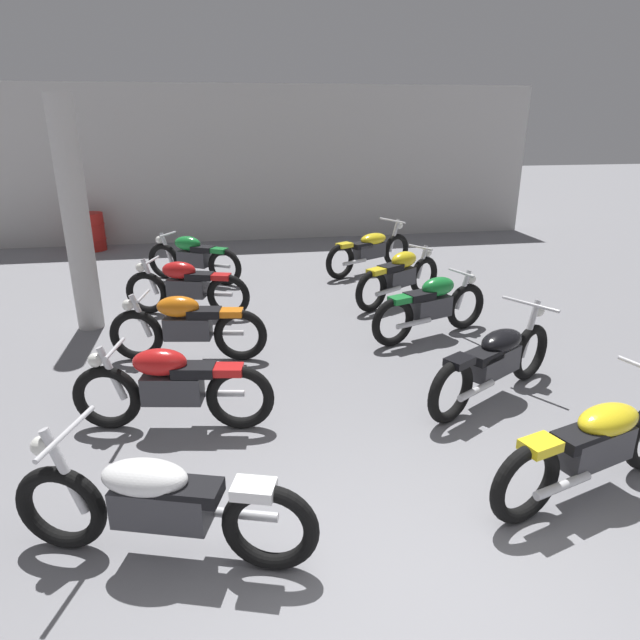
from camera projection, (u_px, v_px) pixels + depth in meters
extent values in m
plane|color=gray|center=(430.00, 616.00, 3.49)|extent=(60.00, 60.00, 0.00)
cube|color=#BCBAB7|center=(265.00, 164.00, 13.53)|extent=(13.31, 0.24, 3.60)
cylinder|color=#BCBAB7|center=(76.00, 218.00, 7.71)|extent=(0.36, 0.36, 3.20)
torus|color=black|center=(61.00, 508.00, 3.95)|extent=(0.67, 0.31, 0.67)
torus|color=black|center=(270.00, 528.00, 3.76)|extent=(0.67, 0.31, 0.67)
cylinder|color=silver|center=(65.00, 471.00, 3.83)|extent=(0.28, 0.15, 0.66)
cube|color=#38383D|center=(162.00, 506.00, 3.82)|extent=(0.70, 0.43, 0.28)
ellipsoid|color=white|center=(144.00, 477.00, 3.76)|extent=(0.67, 0.49, 0.22)
cube|color=black|center=(191.00, 491.00, 3.74)|extent=(0.45, 0.35, 0.10)
cube|color=white|center=(254.00, 489.00, 3.67)|extent=(0.33, 0.28, 0.08)
cylinder|color=silver|center=(66.00, 432.00, 3.72)|extent=(0.24, 0.66, 0.04)
sphere|color=white|center=(41.00, 446.00, 3.79)|extent=(0.14, 0.14, 0.14)
cylinder|color=silver|center=(239.00, 514.00, 3.92)|extent=(0.54, 0.24, 0.07)
torus|color=black|center=(107.00, 397.00, 5.49)|extent=(0.68, 0.23, 0.67)
torus|color=black|center=(240.00, 398.00, 5.48)|extent=(0.68, 0.23, 0.67)
cylinder|color=silver|center=(112.00, 373.00, 5.40)|extent=(0.25, 0.11, 0.56)
cube|color=#38383D|center=(173.00, 388.00, 5.45)|extent=(0.61, 0.34, 0.28)
ellipsoid|color=red|center=(160.00, 362.00, 5.36)|extent=(0.56, 0.37, 0.26)
cube|color=black|center=(194.00, 370.00, 5.38)|extent=(0.44, 0.31, 0.10)
cube|color=red|center=(228.00, 370.00, 5.38)|extent=(0.31, 0.25, 0.08)
cylinder|color=silver|center=(115.00, 348.00, 5.31)|extent=(0.12, 0.48, 0.04)
sphere|color=white|center=(95.00, 360.00, 5.35)|extent=(0.14, 0.14, 0.14)
cylinder|color=silver|center=(217.00, 393.00, 5.61)|extent=(0.55, 0.17, 0.07)
torus|color=black|center=(137.00, 335.00, 7.03)|extent=(0.68, 0.22, 0.67)
torus|color=black|center=(240.00, 335.00, 7.03)|extent=(0.68, 0.22, 0.67)
cylinder|color=silver|center=(141.00, 316.00, 6.94)|extent=(0.25, 0.11, 0.56)
cube|color=#38383D|center=(188.00, 328.00, 7.00)|extent=(0.60, 0.33, 0.28)
ellipsoid|color=orange|center=(178.00, 307.00, 6.90)|extent=(0.56, 0.36, 0.26)
cube|color=black|center=(204.00, 313.00, 6.93)|extent=(0.44, 0.30, 0.10)
cube|color=orange|center=(231.00, 313.00, 6.93)|extent=(0.31, 0.25, 0.08)
cylinder|color=silver|center=(143.00, 296.00, 6.85)|extent=(0.12, 0.48, 0.04)
sphere|color=white|center=(128.00, 305.00, 6.89)|extent=(0.14, 0.14, 0.14)
cylinder|color=silver|center=(222.00, 333.00, 7.16)|extent=(0.55, 0.16, 0.07)
torus|color=black|center=(147.00, 293.00, 8.71)|extent=(0.67, 0.30, 0.67)
torus|color=black|center=(228.00, 296.00, 8.55)|extent=(0.67, 0.30, 0.67)
cylinder|color=silver|center=(150.00, 277.00, 8.61)|extent=(0.25, 0.14, 0.56)
cube|color=#38383D|center=(187.00, 288.00, 8.60)|extent=(0.62, 0.40, 0.28)
ellipsoid|color=red|center=(179.00, 270.00, 8.51)|extent=(0.58, 0.42, 0.26)
cube|color=black|center=(200.00, 276.00, 8.50)|extent=(0.45, 0.35, 0.10)
cube|color=red|center=(221.00, 277.00, 8.46)|extent=(0.33, 0.27, 0.08)
cylinder|color=silver|center=(152.00, 260.00, 8.51)|extent=(0.18, 0.47, 0.04)
sphere|color=white|center=(140.00, 268.00, 8.58)|extent=(0.14, 0.14, 0.14)
cylinder|color=silver|center=(215.00, 294.00, 8.71)|extent=(0.55, 0.23, 0.07)
torus|color=black|center=(164.00, 261.00, 10.59)|extent=(0.63, 0.44, 0.67)
torus|color=black|center=(225.00, 267.00, 10.16)|extent=(0.63, 0.44, 0.67)
cylinder|color=silver|center=(166.00, 248.00, 10.48)|extent=(0.24, 0.18, 0.56)
cube|color=#38383D|center=(193.00, 259.00, 10.34)|extent=(0.61, 0.50, 0.28)
ellipsoid|color=#197F33|center=(187.00, 243.00, 10.28)|extent=(0.59, 0.51, 0.26)
cube|color=black|center=(203.00, 249.00, 10.20)|extent=(0.47, 0.41, 0.10)
cube|color=#197F33|center=(219.00, 250.00, 10.09)|extent=(0.34, 0.31, 0.08)
cylinder|color=silver|center=(168.00, 234.00, 10.37)|extent=(0.28, 0.43, 0.04)
sphere|color=white|center=(159.00, 240.00, 10.48)|extent=(0.14, 0.14, 0.14)
cylinder|color=silver|center=(216.00, 265.00, 10.37)|extent=(0.51, 0.34, 0.07)
torus|color=black|center=(525.00, 483.00, 4.21)|extent=(0.67, 0.30, 0.67)
cube|color=#38383D|center=(595.00, 446.00, 4.50)|extent=(0.70, 0.43, 0.28)
ellipsoid|color=yellow|center=(608.00, 419.00, 4.47)|extent=(0.67, 0.48, 0.22)
cube|color=black|center=(579.00, 438.00, 4.36)|extent=(0.45, 0.35, 0.10)
cube|color=yellow|center=(540.00, 445.00, 4.15)|extent=(0.33, 0.27, 0.08)
cylinder|color=silver|center=(563.00, 486.00, 4.22)|extent=(0.55, 0.23, 0.07)
torus|color=black|center=(530.00, 352.00, 6.53)|extent=(0.63, 0.44, 0.67)
torus|color=black|center=(451.00, 392.00, 5.61)|extent=(0.63, 0.44, 0.67)
cylinder|color=silver|center=(530.00, 329.00, 6.37)|extent=(0.27, 0.20, 0.66)
cube|color=#38383D|center=(494.00, 362.00, 6.03)|extent=(0.69, 0.54, 0.28)
ellipsoid|color=black|center=(502.00, 341.00, 6.02)|extent=(0.68, 0.58, 0.22)
cube|color=black|center=(484.00, 355.00, 5.85)|extent=(0.47, 0.41, 0.10)
cube|color=black|center=(459.00, 361.00, 5.56)|extent=(0.34, 0.32, 0.08)
cylinder|color=silver|center=(530.00, 304.00, 6.23)|extent=(0.38, 0.60, 0.04)
sphere|color=white|center=(538.00, 311.00, 6.39)|extent=(0.14, 0.14, 0.14)
cylinder|color=silver|center=(476.00, 390.00, 5.67)|extent=(0.51, 0.34, 0.07)
torus|color=black|center=(465.00, 306.00, 8.09)|extent=(0.67, 0.33, 0.67)
torus|color=black|center=(393.00, 322.00, 7.48)|extent=(0.67, 0.33, 0.67)
cylinder|color=silver|center=(463.00, 290.00, 7.96)|extent=(0.25, 0.15, 0.56)
cube|color=#38383D|center=(431.00, 307.00, 7.75)|extent=(0.62, 0.42, 0.28)
ellipsoid|color=#197F33|center=(438.00, 287.00, 7.70)|extent=(0.58, 0.44, 0.26)
cube|color=black|center=(420.00, 296.00, 7.58)|extent=(0.46, 0.36, 0.10)
cube|color=#197F33|center=(400.00, 300.00, 7.42)|extent=(0.33, 0.28, 0.08)
cylinder|color=silver|center=(461.00, 273.00, 7.85)|extent=(0.20, 0.46, 0.04)
sphere|color=white|center=(471.00, 279.00, 7.98)|extent=(0.14, 0.14, 0.14)
cylinder|color=silver|center=(414.00, 323.00, 7.50)|extent=(0.54, 0.25, 0.07)
torus|color=black|center=(424.00, 276.00, 9.60)|extent=(0.63, 0.44, 0.67)
torus|color=black|center=(371.00, 291.00, 8.79)|extent=(0.63, 0.44, 0.67)
cylinder|color=silver|center=(422.00, 262.00, 9.46)|extent=(0.24, 0.19, 0.56)
cube|color=#38383D|center=(399.00, 277.00, 9.16)|extent=(0.61, 0.50, 0.28)
ellipsoid|color=yellow|center=(404.00, 260.00, 9.13)|extent=(0.59, 0.51, 0.26)
cube|color=black|center=(391.00, 268.00, 8.96)|extent=(0.47, 0.41, 0.10)
cube|color=yellow|center=(376.00, 271.00, 8.75)|extent=(0.34, 0.32, 0.08)
cylinder|color=silver|center=(421.00, 247.00, 9.34)|extent=(0.28, 0.43, 0.04)
sphere|color=white|center=(428.00, 253.00, 9.50)|extent=(0.14, 0.14, 0.14)
cylinder|color=silver|center=(388.00, 291.00, 8.86)|extent=(0.51, 0.35, 0.07)
torus|color=black|center=(396.00, 250.00, 11.42)|extent=(0.64, 0.42, 0.67)
torus|color=black|center=(340.00, 262.00, 10.54)|extent=(0.64, 0.42, 0.67)
cylinder|color=silver|center=(394.00, 236.00, 11.27)|extent=(0.27, 0.19, 0.66)
cube|color=#38383D|center=(369.00, 251.00, 10.95)|extent=(0.69, 0.53, 0.28)
ellipsoid|color=yellow|center=(373.00, 239.00, 10.93)|extent=(0.68, 0.57, 0.22)
cube|color=black|center=(361.00, 245.00, 10.77)|extent=(0.47, 0.40, 0.10)
cube|color=yellow|center=(344.00, 245.00, 10.50)|extent=(0.34, 0.31, 0.08)
cylinder|color=silver|center=(393.00, 221.00, 11.13)|extent=(0.36, 0.61, 0.04)
sphere|color=white|center=(399.00, 225.00, 11.29)|extent=(0.14, 0.14, 0.14)
cylinder|color=silver|center=(355.00, 262.00, 10.60)|extent=(0.52, 0.33, 0.07)
cylinder|color=red|center=(92.00, 232.00, 12.77)|extent=(0.56, 0.56, 0.85)
torus|color=red|center=(91.00, 224.00, 12.71)|extent=(0.59, 0.59, 0.03)
torus|color=red|center=(93.00, 239.00, 12.83)|extent=(0.59, 0.59, 0.03)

